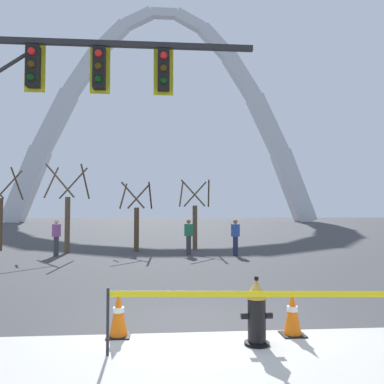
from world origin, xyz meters
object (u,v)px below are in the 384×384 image
fire_hydrant (257,313)px  traffic_signal_gantry (12,96)px  pedestrian_near_trees (56,237)px  monument_arch (164,125)px  traffic_cone_curb_edge (292,312)px  traffic_cone_by_hydrant (119,314)px  pedestrian_standing_center (235,237)px  pedestrian_walking_right (189,237)px

fire_hydrant → traffic_signal_gantry: (-4.55, 2.93, 3.94)m
traffic_signal_gantry → pedestrian_near_trees: traffic_signal_gantry is taller
pedestrian_near_trees → monument_arch: bearing=84.7°
traffic_signal_gantry → fire_hydrant: bearing=-32.7°
fire_hydrant → traffic_cone_curb_edge: fire_hydrant is taller
traffic_cone_by_hydrant → pedestrian_standing_center: size_ratio=0.46×
fire_hydrant → monument_arch: bearing=90.6°
traffic_cone_curb_edge → monument_arch: bearing=91.1°
traffic_cone_by_hydrant → traffic_signal_gantry: size_ratio=0.09×
traffic_cone_by_hydrant → pedestrian_near_trees: bearing=108.4°
monument_arch → pedestrian_walking_right: monument_arch is taller
traffic_cone_by_hydrant → pedestrian_standing_center: bearing=70.3°
monument_arch → traffic_cone_by_hydrant: bearing=-91.2°
fire_hydrant → traffic_cone_by_hydrant: fire_hydrant is taller
traffic_cone_curb_edge → pedestrian_standing_center: bearing=83.6°
pedestrian_standing_center → pedestrian_walking_right: size_ratio=1.00×
traffic_cone_by_hydrant → pedestrian_walking_right: pedestrian_walking_right is taller
monument_arch → traffic_cone_curb_edge: bearing=-88.9°
traffic_cone_by_hydrant → pedestrian_near_trees: pedestrian_near_trees is taller
monument_arch → pedestrian_standing_center: (2.58, -56.38, -17.22)m
traffic_signal_gantry → pedestrian_walking_right: traffic_signal_gantry is taller
pedestrian_near_trees → traffic_signal_gantry: bearing=-81.8°
fire_hydrant → monument_arch: (-0.66, 67.97, 17.57)m
traffic_cone_by_hydrant → pedestrian_standing_center: 11.75m
pedestrian_walking_right → pedestrian_near_trees: (-5.77, 0.02, 0.00)m
traffic_signal_gantry → pedestrian_walking_right: 10.79m
traffic_cone_by_hydrant → traffic_cone_curb_edge: 2.70m
traffic_cone_by_hydrant → pedestrian_near_trees: 12.19m
pedestrian_standing_center → pedestrian_near_trees: same height
traffic_cone_by_hydrant → pedestrian_near_trees: size_ratio=0.46×
traffic_cone_by_hydrant → pedestrian_walking_right: size_ratio=0.46×
traffic_cone_by_hydrant → monument_arch: 69.72m
traffic_cone_curb_edge → traffic_signal_gantry: traffic_signal_gantry is taller
monument_arch → traffic_signal_gantry: bearing=-93.4°
fire_hydrant → pedestrian_walking_right: bearing=90.5°
fire_hydrant → pedestrian_standing_center: pedestrian_standing_center is taller
traffic_cone_by_hydrant → traffic_signal_gantry: (-2.52, 2.38, 4.05)m
traffic_cone_by_hydrant → pedestrian_walking_right: (1.93, 11.53, 0.46)m
traffic_signal_gantry → pedestrian_walking_right: (4.45, 9.15, -3.59)m
traffic_cone_curb_edge → pedestrian_standing_center: 11.28m
monument_arch → pedestrian_near_trees: monument_arch is taller
fire_hydrant → pedestrian_near_trees: pedestrian_near_trees is taller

